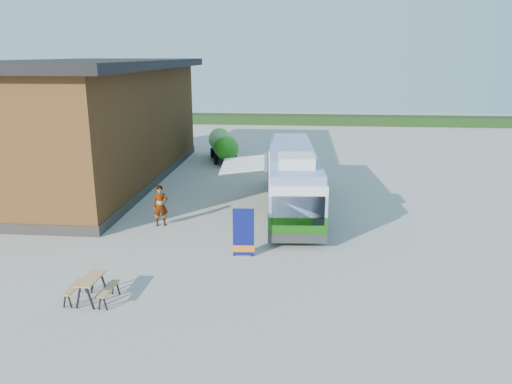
# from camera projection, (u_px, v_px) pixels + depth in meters

# --- Properties ---
(ground) EXTENTS (100.00, 100.00, 0.00)m
(ground) POSITION_uv_depth(u_px,v_px,m) (244.00, 242.00, 21.57)
(ground) COLOR #BCB7AD
(ground) RESTS_ON ground
(barn) EXTENTS (9.60, 21.20, 7.50)m
(barn) POSITION_uv_depth(u_px,v_px,m) (95.00, 125.00, 31.13)
(barn) COLOR brown
(barn) RESTS_ON ground
(hedge) EXTENTS (40.00, 3.00, 1.00)m
(hedge) POSITION_uv_depth(u_px,v_px,m) (351.00, 120.00, 57.20)
(hedge) COLOR #264419
(hedge) RESTS_ON ground
(bus) EXTENTS (3.25, 11.77, 3.57)m
(bus) POSITION_uv_depth(u_px,v_px,m) (292.00, 177.00, 25.76)
(bus) COLOR #196D12
(bus) RESTS_ON ground
(awning) EXTENTS (2.60, 3.89, 0.49)m
(awning) POSITION_uv_depth(u_px,v_px,m) (248.00, 160.00, 25.42)
(awning) COLOR white
(awning) RESTS_ON ground
(banner) EXTENTS (0.87, 0.22, 2.01)m
(banner) POSITION_uv_depth(u_px,v_px,m) (244.00, 237.00, 19.83)
(banner) COLOR #0B1159
(banner) RESTS_ON ground
(picnic_table) EXTENTS (1.48, 1.32, 0.82)m
(picnic_table) POSITION_uv_depth(u_px,v_px,m) (91.00, 284.00, 16.25)
(picnic_table) COLOR tan
(picnic_table) RESTS_ON ground
(person_a) EXTENTS (0.81, 0.65, 1.96)m
(person_a) POSITION_uv_depth(u_px,v_px,m) (160.00, 206.00, 23.39)
(person_a) COLOR #999999
(person_a) RESTS_ON ground
(person_b) EXTENTS (0.97, 0.98, 1.60)m
(person_b) POSITION_uv_depth(u_px,v_px,m) (285.00, 171.00, 31.20)
(person_b) COLOR #999999
(person_b) RESTS_ON ground
(slurry_tanker) EXTENTS (2.88, 5.79, 2.21)m
(slurry_tanker) POSITION_uv_depth(u_px,v_px,m) (223.00, 144.00, 37.68)
(slurry_tanker) COLOR green
(slurry_tanker) RESTS_ON ground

